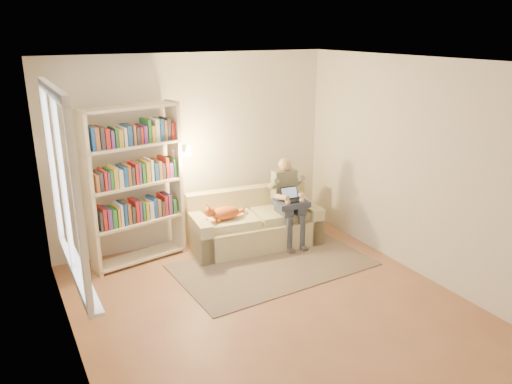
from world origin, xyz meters
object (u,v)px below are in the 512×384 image
laptop (285,198)px  bookshelf (134,178)px  sofa (253,226)px  cat (227,212)px  person (287,196)px

laptop → bookshelf: bearing=171.1°
sofa → cat: 0.54m
sofa → bookshelf: 1.79m
cat → sofa: bearing=14.8°
person → bookshelf: 2.08m
cat → laptop: 0.81m
sofa → person: bearing=-17.3°
bookshelf → sofa: bearing=-18.6°
sofa → bookshelf: (-1.55, 0.24, 0.85)m
person → laptop: person is taller
bookshelf → laptop: bearing=-24.9°
sofa → cat: size_ratio=3.00×
sofa → cat: (-0.44, -0.07, 0.30)m
bookshelf → cat: bearing=-25.2°
sofa → laptop: (0.34, -0.27, 0.44)m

